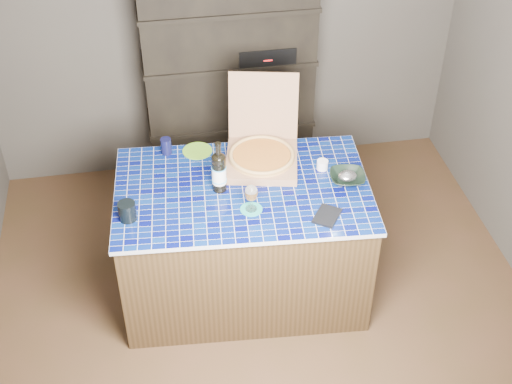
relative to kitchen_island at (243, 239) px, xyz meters
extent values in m
plane|color=#4F3221|center=(0.09, -0.30, -0.42)|extent=(3.50, 3.50, 0.00)
plane|color=#47443E|center=(0.09, 1.45, 0.83)|extent=(3.50, 0.00, 3.50)
cube|color=black|center=(0.09, 1.23, 0.48)|extent=(1.20, 0.40, 1.80)
cube|color=black|center=(0.34, 1.18, 0.71)|extent=(0.40, 0.32, 0.12)
cube|color=#422E1A|center=(0.00, 0.00, -0.01)|extent=(1.55, 1.03, 0.81)
cube|color=#04094A|center=(0.00, 0.00, 0.40)|extent=(1.58, 1.07, 0.03)
cube|color=#9C7350|center=(0.15, 0.21, 0.44)|extent=(0.52, 0.52, 0.05)
cube|color=#9C7350|center=(0.21, 0.47, 0.68)|extent=(0.45, 0.19, 0.43)
cylinder|color=tan|center=(0.15, 0.21, 0.47)|extent=(0.40, 0.40, 0.01)
cylinder|color=maroon|center=(0.15, 0.21, 0.48)|extent=(0.35, 0.35, 0.01)
torus|color=tan|center=(0.15, 0.21, 0.49)|extent=(0.41, 0.41, 0.02)
cylinder|color=black|center=(-0.14, 0.01, 0.53)|extent=(0.08, 0.08, 0.23)
ellipsoid|color=black|center=(-0.14, 0.01, 0.65)|extent=(0.08, 0.08, 0.05)
cylinder|color=black|center=(-0.14, 0.01, 0.70)|extent=(0.03, 0.03, 0.09)
cylinder|color=white|center=(-0.14, 0.01, 0.52)|extent=(0.09, 0.09, 0.11)
cylinder|color=#45AAEB|center=(-0.14, 0.01, 0.49)|extent=(0.09, 0.09, 0.01)
cylinder|color=#45AAEB|center=(-0.14, 0.01, 0.58)|extent=(0.09, 0.09, 0.01)
cylinder|color=teal|center=(0.02, -0.20, 0.42)|extent=(0.13, 0.13, 0.01)
cylinder|color=white|center=(0.02, -0.20, 0.42)|extent=(0.07, 0.07, 0.00)
cylinder|color=white|center=(0.02, -0.20, 0.46)|extent=(0.01, 0.01, 0.07)
ellipsoid|color=white|center=(0.02, -0.20, 0.54)|extent=(0.08, 0.08, 0.10)
cylinder|color=#BE761E|center=(0.02, -0.20, 0.53)|extent=(0.06, 0.06, 0.05)
cylinder|color=white|center=(0.02, -0.20, 0.56)|extent=(0.06, 0.06, 0.02)
cylinder|color=black|center=(-0.68, -0.17, 0.47)|extent=(0.10, 0.10, 0.11)
cube|color=black|center=(0.43, -0.34, 0.42)|extent=(0.20, 0.21, 0.01)
imported|color=black|center=(0.63, -0.04, 0.44)|extent=(0.24, 0.24, 0.05)
ellipsoid|color=silver|center=(0.63, -0.04, 0.46)|extent=(0.12, 0.10, 0.05)
cylinder|color=white|center=(0.51, 0.11, 0.45)|extent=(0.07, 0.07, 0.06)
cylinder|color=black|center=(-0.42, 0.43, 0.47)|extent=(0.07, 0.07, 0.11)
cylinder|color=#6DB627|center=(-0.23, 0.42, 0.42)|extent=(0.19, 0.19, 0.01)
camera|label=1|loc=(-0.48, -3.28, 3.06)|focal=50.00mm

